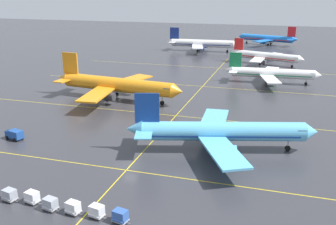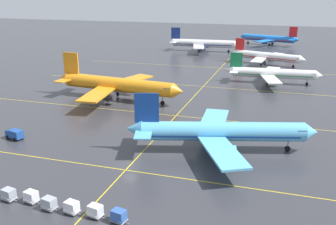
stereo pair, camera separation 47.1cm
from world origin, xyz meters
The scene contains 15 objects.
ground_plane centered at (0.00, 0.00, 0.00)m, with size 600.00×600.00×0.00m, color #333338.
airliner_front_gate centered at (14.57, 11.77, 4.06)m, with size 37.61×32.07×11.88m.
airliner_second_row centered at (-20.99, 40.23, 4.39)m, with size 41.34×35.46×12.85m.
airliner_third_row centered at (21.50, 74.63, 3.45)m, with size 32.52×28.01×10.11m.
airliner_far_left_stand centered at (17.37, 109.47, 3.51)m, with size 32.36×27.65×10.29m.
airliner_far_right_stand centered at (-16.72, 137.39, 4.03)m, with size 37.93×32.75×11.81m.
airliner_distant_taxiway centered at (14.84, 171.48, 3.78)m, with size 34.92×29.82×11.08m.
taxiway_markings centered at (0.00, 46.77, 0.00)m, with size 116.88×143.07×0.01m.
service_truck_red_van centered at (-29.00, 4.73, 1.18)m, with size 4.44×2.99×2.10m.
baggage_cart_row_leftmost centered at (-13.06, -16.88, 1.00)m, with size 2.86×2.05×1.86m.
baggage_cart_row_second centered at (-9.34, -16.44, 1.00)m, with size 2.86×2.05×1.86m.
baggage_cart_row_middle centered at (-5.61, -17.29, 1.00)m, with size 2.86×2.05×1.86m.
baggage_cart_row_fourth centered at (-1.89, -17.19, 1.00)m, with size 2.86×2.05×1.86m.
baggage_cart_row_fifth centered at (1.84, -17.06, 1.00)m, with size 2.86×2.05×1.86m.
baggage_cart_row_rightmost centered at (5.56, -17.21, 1.00)m, with size 2.86×2.05×1.86m.
Camera 1 is at (25.52, -59.54, 31.13)m, focal length 41.04 mm.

